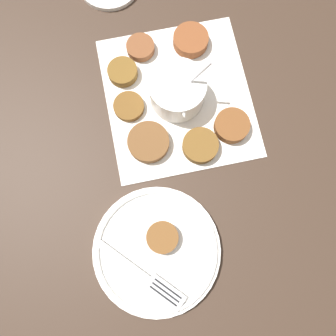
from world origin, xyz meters
name	(u,v)px	position (x,y,z in m)	size (l,w,h in m)	color
ground_plane	(188,108)	(0.00, 0.00, 0.00)	(4.00, 4.00, 0.00)	#38281E
napkin	(178,97)	(-0.03, -0.01, 0.00)	(0.31, 0.28, 0.00)	white
sauce_bowl	(177,92)	(-0.02, -0.02, 0.03)	(0.12, 0.11, 0.12)	white
fritter_0	(129,106)	(-0.02, -0.11, 0.01)	(0.06, 0.06, 0.01)	brown
fritter_1	(191,40)	(-0.14, 0.04, 0.01)	(0.07, 0.07, 0.02)	brown
fritter_2	(140,47)	(-0.14, -0.07, 0.01)	(0.06, 0.06, 0.02)	brown
fritter_3	(200,146)	(0.08, 0.01, 0.01)	(0.07, 0.07, 0.02)	brown
fritter_4	(232,126)	(0.06, 0.07, 0.01)	(0.07, 0.07, 0.02)	brown
fritter_5	(123,72)	(-0.10, -0.11, 0.01)	(0.06, 0.06, 0.02)	brown
fritter_6	(148,142)	(0.06, -0.09, 0.01)	(0.08, 0.08, 0.02)	brown
serving_plate	(157,250)	(0.25, -0.11, 0.01)	(0.23, 0.23, 0.02)	white
fritter_on_plate	(162,237)	(0.23, -0.10, 0.03)	(0.06, 0.06, 0.01)	brown
fork	(149,279)	(0.30, -0.14, 0.02)	(0.15, 0.14, 0.00)	silver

